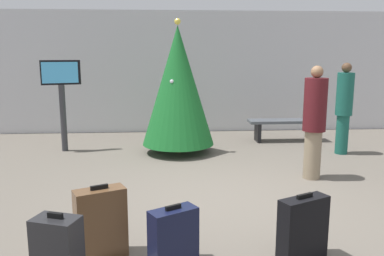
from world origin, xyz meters
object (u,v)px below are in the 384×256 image
at_px(flight_info_kiosk, 62,90).
at_px(traveller_0, 314,120).
at_px(traveller_1, 344,106).
at_px(waiting_bench, 285,125).
at_px(suitcase_1, 173,238).
at_px(suitcase_6, 101,223).
at_px(suitcase_3, 303,229).
at_px(holiday_tree, 178,86).

relative_size(flight_info_kiosk, traveller_0, 1.03).
bearing_deg(traveller_0, traveller_1, 52.51).
distance_m(waiting_bench, traveller_0, 2.79).
xyz_separation_m(flight_info_kiosk, waiting_bench, (4.70, 0.60, -0.87)).
xyz_separation_m(suitcase_1, suitcase_6, (-0.69, 0.22, 0.07)).
relative_size(waiting_bench, suitcase_3, 2.49).
xyz_separation_m(traveller_0, traveller_1, (1.15, 1.50, 0.01)).
xyz_separation_m(waiting_bench, traveller_1, (0.77, -1.20, 0.57)).
relative_size(waiting_bench, suitcase_6, 2.26).
bearing_deg(suitcase_6, flight_info_kiosk, 107.59).
height_order(waiting_bench, traveller_0, traveller_0).
distance_m(holiday_tree, suitcase_3, 4.52).
relative_size(traveller_1, suitcase_6, 2.43).
relative_size(holiday_tree, suitcase_3, 3.92).
bearing_deg(suitcase_1, suitcase_6, 162.65).
bearing_deg(suitcase_1, traveller_0, 48.25).
xyz_separation_m(traveller_1, suitcase_1, (-3.38, -4.00, -0.66)).
bearing_deg(holiday_tree, suitcase_3, -76.55).
bearing_deg(waiting_bench, traveller_0, -98.08).
xyz_separation_m(waiting_bench, suitcase_1, (-2.62, -5.20, -0.09)).
height_order(holiday_tree, suitcase_6, holiday_tree).
height_order(waiting_bench, suitcase_3, suitcase_3).
height_order(holiday_tree, traveller_0, holiday_tree).
distance_m(waiting_bench, suitcase_1, 5.82).
distance_m(holiday_tree, flight_info_kiosk, 2.30).
height_order(traveller_0, suitcase_1, traveller_0).
height_order(flight_info_kiosk, suitcase_6, flight_info_kiosk).
distance_m(holiday_tree, traveller_1, 3.22).
bearing_deg(suitcase_1, suitcase_3, 1.28).
relative_size(holiday_tree, waiting_bench, 1.58).
xyz_separation_m(holiday_tree, traveller_0, (2.03, -1.81, -0.39)).
xyz_separation_m(holiday_tree, suitcase_3, (1.02, -4.28, -1.01)).
relative_size(traveller_0, suitcase_1, 2.97).
bearing_deg(traveller_0, waiting_bench, 81.92).
height_order(suitcase_3, suitcase_6, suitcase_6).
xyz_separation_m(traveller_1, suitcase_3, (-2.16, -3.97, -0.63)).
distance_m(waiting_bench, traveller_1, 1.54).
height_order(flight_info_kiosk, suitcase_1, flight_info_kiosk).
bearing_deg(traveller_0, suitcase_3, -112.20).
relative_size(traveller_0, suitcase_3, 2.67).
height_order(waiting_bench, traveller_1, traveller_1).
relative_size(traveller_1, suitcase_3, 2.68).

